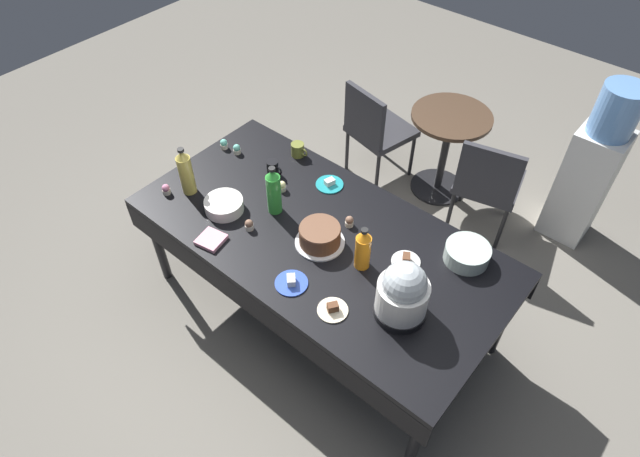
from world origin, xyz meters
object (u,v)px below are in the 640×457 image
(glass_salad_bowl, at_px, (467,253))
(round_cafe_table, at_px, (447,139))
(dessert_plate_teal, at_px, (330,184))
(cupcake_lemon, at_px, (349,221))
(frosted_layer_cake, at_px, (320,236))
(cupcake_vanilla, at_px, (282,186))
(soda_bottle_orange_juice, at_px, (363,249))
(water_cooler, at_px, (590,169))
(coffee_mug_olive, at_px, (298,150))
(soda_bottle_lime_soda, at_px, (274,191))
(cupcake_cocoa, at_px, (224,144))
(cupcake_rose, at_px, (249,225))
(ceramic_snack_bowl, at_px, (224,205))
(soda_bottle_ginger_ale, at_px, (186,172))
(slow_cooker, at_px, (403,293))
(dessert_plate_cream, at_px, (333,309))
(dessert_plate_cobalt, at_px, (291,282))
(potluck_table, at_px, (320,242))
(cupcake_mint, at_px, (166,189))
(maroon_chair_right, at_px, (488,181))
(maroon_chair_left, at_px, (375,127))
(cupcake_berry, at_px, (237,149))
(dessert_plate_white, at_px, (406,261))
(coffee_mug_black, at_px, (273,168))

(glass_salad_bowl, relative_size, round_cafe_table, 0.34)
(dessert_plate_teal, relative_size, cupcake_lemon, 2.58)
(frosted_layer_cake, relative_size, cupcake_vanilla, 4.19)
(frosted_layer_cake, relative_size, soda_bottle_orange_juice, 1.01)
(water_cooler, bearing_deg, coffee_mug_olive, -138.55)
(soda_bottle_lime_soda, bearing_deg, glass_salad_bowl, 20.40)
(cupcake_lemon, bearing_deg, cupcake_cocoa, 178.55)
(dessert_plate_teal, height_order, cupcake_rose, cupcake_rose)
(cupcake_rose, bearing_deg, soda_bottle_lime_soda, 87.93)
(ceramic_snack_bowl, bearing_deg, dessert_plate_teal, 59.62)
(frosted_layer_cake, relative_size, cupcake_cocoa, 4.19)
(frosted_layer_cake, bearing_deg, soda_bottle_ginger_ale, -168.17)
(soda_bottle_orange_juice, height_order, soda_bottle_lime_soda, soda_bottle_lime_soda)
(soda_bottle_ginger_ale, bearing_deg, dessert_plate_teal, 43.87)
(slow_cooker, bearing_deg, dessert_plate_cream, -141.31)
(dessert_plate_cobalt, height_order, soda_bottle_orange_juice, soda_bottle_orange_juice)
(potluck_table, distance_m, round_cafe_table, 1.58)
(dessert_plate_cobalt, distance_m, cupcake_mint, 1.06)
(frosted_layer_cake, distance_m, cupcake_vanilla, 0.50)
(glass_salad_bowl, distance_m, maroon_chair_right, 1.06)
(cupcake_rose, xyz_separation_m, maroon_chair_left, (-0.23, 1.57, -0.29))
(ceramic_snack_bowl, xyz_separation_m, cupcake_rose, (0.23, -0.01, -0.01))
(potluck_table, height_order, frosted_layer_cake, frosted_layer_cake)
(cupcake_berry, xyz_separation_m, cupcake_mint, (-0.04, -0.55, 0.00))
(ceramic_snack_bowl, distance_m, coffee_mug_olive, 0.67)
(cupcake_mint, relative_size, cupcake_lemon, 1.00)
(potluck_table, distance_m, cupcake_vanilla, 0.45)
(soda_bottle_lime_soda, bearing_deg, frosted_layer_cake, -4.57)
(potluck_table, relative_size, cupcake_rose, 32.59)
(dessert_plate_cobalt, bearing_deg, dessert_plate_white, 53.64)
(potluck_table, bearing_deg, cupcake_rose, -146.22)
(dessert_plate_cream, height_order, cupcake_berry, cupcake_berry)
(cupcake_rose, bearing_deg, cupcake_mint, -169.15)
(ceramic_snack_bowl, distance_m, dessert_plate_cobalt, 0.70)
(round_cafe_table, bearing_deg, soda_bottle_lime_soda, -100.14)
(dessert_plate_teal, height_order, coffee_mug_black, coffee_mug_black)
(potluck_table, bearing_deg, cupcake_cocoa, 169.13)
(maroon_chair_right, bearing_deg, dessert_plate_cobalt, -100.11)
(glass_salad_bowl, bearing_deg, cupcake_cocoa, -174.04)
(frosted_layer_cake, distance_m, coffee_mug_olive, 0.80)
(dessert_plate_white, distance_m, coffee_mug_black, 1.06)
(cupcake_mint, bearing_deg, frosted_layer_cake, 16.56)
(cupcake_vanilla, distance_m, soda_bottle_lime_soda, 0.22)
(glass_salad_bowl, xyz_separation_m, ceramic_snack_bowl, (-1.30, -0.59, -0.01))
(cupcake_cocoa, xyz_separation_m, soda_bottle_orange_juice, (1.33, -0.22, 0.10))
(ceramic_snack_bowl, relative_size, cupcake_vanilla, 3.43)
(cupcake_berry, distance_m, coffee_mug_olive, 0.41)
(slow_cooker, bearing_deg, glass_salad_bowl, 81.46)
(dessert_plate_white, bearing_deg, glass_salad_bowl, 43.85)
(maroon_chair_left, bearing_deg, water_cooler, 16.67)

